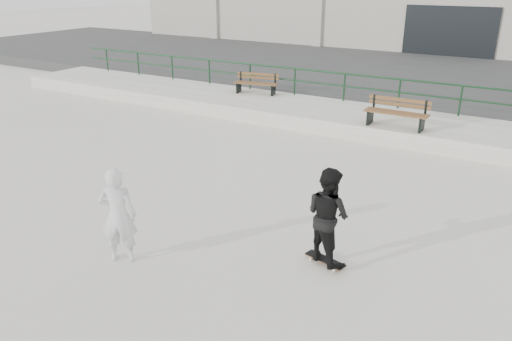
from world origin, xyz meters
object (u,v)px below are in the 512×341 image
Objects in this scene: bench_left at (256,83)px; bench_right at (397,113)px; skateboard at (325,260)px; seated_skater at (118,215)px; standing_skater at (328,215)px.

bench_right is at bearing -28.31° from bench_left.
bench_left is at bearing 163.56° from bench_right.
seated_skater reaches higher than skateboard.
standing_skater is (0.95, -7.47, 0.04)m from bench_right.
bench_left is 0.98× the size of seated_skater.
seated_skater is (3.70, -10.96, 0.01)m from bench_left.
bench_right is 1.08× the size of standing_skater.
bench_left is 11.57m from seated_skater.
bench_left is 1.01× the size of standing_skater.
skateboard is at bearing -179.69° from seated_skater.
standing_skater reaches higher than seated_skater.
bench_right is at bearing -132.08° from seated_skater.
skateboard is (0.95, -7.47, -0.86)m from bench_right.
bench_right is 7.53m from standing_skater.
standing_skater is (0.00, 0.00, 0.90)m from skateboard.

